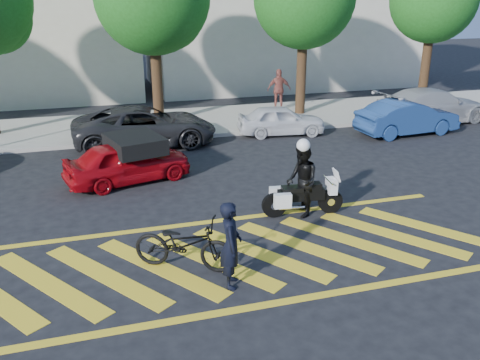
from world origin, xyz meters
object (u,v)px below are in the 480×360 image
object	(u,v)px
officer_moto	(302,181)
parked_far_right	(432,106)
bicycle	(184,244)
parked_right	(407,117)
police_motorcycle	(302,196)
parked_mid_left	(145,126)
parked_mid_right	(281,120)
officer_bike	(231,245)
red_convertible	(128,162)

from	to	relation	value
officer_moto	parked_far_right	size ratio (longest dim) A/B	0.36
bicycle	parked_right	bearing A→B (deg)	-24.49
police_motorcycle	officer_moto	distance (m)	0.43
parked_mid_left	parked_far_right	distance (m)	12.43
officer_moto	parked_far_right	distance (m)	12.03
officer_moto	parked_mid_right	distance (m)	7.90
parked_mid_left	bicycle	bearing A→B (deg)	179.44
parked_right	parked_far_right	size ratio (longest dim) A/B	0.80
officer_bike	parked_right	world-z (taller)	officer_bike
officer_moto	parked_far_right	xyz separation A→B (m)	(9.36, 7.54, -0.18)
officer_moto	parked_mid_right	size ratio (longest dim) A/B	0.54
officer_moto	parked_mid_left	distance (m)	8.14
police_motorcycle	red_convertible	xyz separation A→B (m)	(-4.03, 3.75, 0.13)
officer_bike	police_motorcycle	xyz separation A→B (m)	(2.63, 2.71, -0.37)
officer_moto	parked_right	distance (m)	9.46
red_convertible	parked_mid_right	bearing A→B (deg)	-74.51
bicycle	parked_mid_left	bearing A→B (deg)	26.73
officer_bike	parked_mid_left	bearing A→B (deg)	16.29
parked_mid_left	parked_mid_right	size ratio (longest dim) A/B	1.51
officer_bike	bicycle	size ratio (longest dim) A/B	0.82
police_motorcycle	parked_mid_right	distance (m)	7.89
officer_moto	parked_mid_right	bearing A→B (deg)	169.25
officer_bike	parked_mid_left	distance (m)	10.26
parked_mid_right	officer_moto	bearing A→B (deg)	170.46
parked_mid_right	parked_right	distance (m)	5.06
red_convertible	parked_mid_left	distance (m)	3.90
red_convertible	parked_mid_right	world-z (taller)	red_convertible
bicycle	red_convertible	xyz separation A→B (m)	(-0.66, 5.57, 0.07)
parked_right	parked_mid_left	bearing A→B (deg)	78.04
parked_right	officer_moto	bearing A→B (deg)	126.29
parked_mid_left	parked_right	bearing A→B (deg)	-96.53
police_motorcycle	parked_far_right	bearing A→B (deg)	45.33
red_convertible	parked_far_right	xyz separation A→B (m)	(13.38, 3.78, 0.12)
bicycle	officer_moto	distance (m)	3.83
parked_far_right	red_convertible	bearing A→B (deg)	100.15
officer_moto	red_convertible	xyz separation A→B (m)	(-4.02, 3.76, -0.30)
officer_moto	bicycle	bearing A→B (deg)	-55.24
parked_mid_left	parked_right	size ratio (longest dim) A/B	1.26
bicycle	parked_far_right	world-z (taller)	parked_far_right
bicycle	red_convertible	world-z (taller)	red_convertible
parked_right	police_motorcycle	bearing A→B (deg)	126.33
parked_right	parked_far_right	world-z (taller)	parked_far_right
officer_bike	parked_right	xyz separation A→B (m)	(9.81, 8.85, -0.19)
officer_moto	parked_right	xyz separation A→B (m)	(7.20, 6.14, -0.25)
officer_bike	parked_mid_right	size ratio (longest dim) A/B	0.50
red_convertible	parked_far_right	world-z (taller)	parked_far_right
police_motorcycle	parked_mid_left	distance (m)	8.15
officer_bike	parked_mid_left	world-z (taller)	officer_bike
parked_far_right	parked_right	bearing A→B (deg)	117.23
officer_bike	police_motorcycle	bearing A→B (deg)	-30.36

